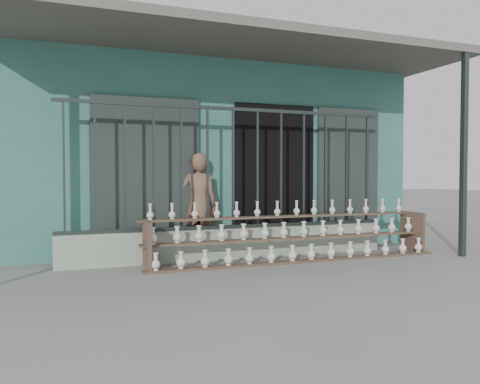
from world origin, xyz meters
name	(u,v)px	position (x,y,z in m)	size (l,w,h in m)	color
ground	(268,276)	(0.00, 0.00, 0.00)	(60.00, 60.00, 0.00)	slate
workshop_building	(186,157)	(0.00, 4.23, 1.62)	(7.40, 6.60, 3.21)	#326B5F
parapet_wall	(233,243)	(0.00, 1.30, 0.23)	(5.00, 0.20, 0.45)	#8FA28B
security_fence	(233,168)	(0.00, 1.30, 1.35)	(5.00, 0.04, 1.80)	#283330
shelf_rack	(294,235)	(0.81, 0.88, 0.36)	(4.50, 0.68, 0.85)	brown
elderly_woman	(199,204)	(-0.42, 1.69, 0.79)	(0.58, 0.38, 1.59)	brown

